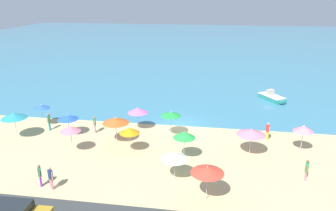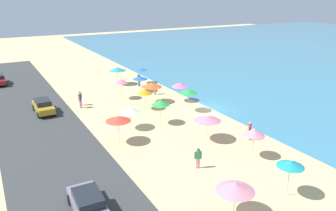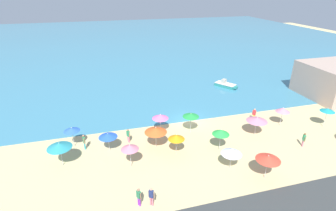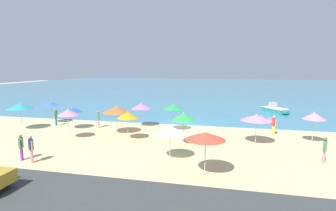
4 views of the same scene
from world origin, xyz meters
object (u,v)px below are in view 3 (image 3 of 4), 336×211
at_px(beach_umbrella_9, 283,110).
at_px(skiff_nearshore, 225,85).
at_px(beach_umbrella_5, 328,110).
at_px(beach_umbrella_12, 257,119).
at_px(beach_umbrella_3, 160,116).
at_px(beach_umbrella_8, 191,115).
at_px(beach_umbrella_6, 72,130).
at_px(beach_umbrella_14, 108,135).
at_px(beach_umbrella_1, 156,130).
at_px(beach_umbrella_0, 232,151).
at_px(bather_3, 151,196).
at_px(beach_umbrella_13, 221,132).
at_px(beach_umbrella_7, 130,147).
at_px(bather_0, 254,114).
at_px(bather_1, 84,141).
at_px(beach_umbrella_4, 59,146).
at_px(beach_umbrella_10, 268,158).
at_px(bather_2, 304,139).
at_px(beach_umbrella_2, 176,137).
at_px(bather_4, 139,196).
at_px(bather_5, 128,135).

distance_m(beach_umbrella_9, skiff_nearshore, 14.53).
xyz_separation_m(beach_umbrella_5, beach_umbrella_12, (-9.55, 0.52, -0.22)).
relative_size(beach_umbrella_3, beach_umbrella_8, 0.95).
height_order(beach_umbrella_6, beach_umbrella_14, beach_umbrella_6).
height_order(beach_umbrella_1, beach_umbrella_6, beach_umbrella_1).
relative_size(beach_umbrella_0, beach_umbrella_9, 0.92).
distance_m(beach_umbrella_1, beach_umbrella_5, 21.58).
bearing_deg(beach_umbrella_1, bather_3, -105.64).
bearing_deg(beach_umbrella_13, beach_umbrella_7, -178.27).
relative_size(bather_0, bather_1, 0.96).
distance_m(beach_umbrella_4, beach_umbrella_10, 19.60).
distance_m(beach_umbrella_4, bather_2, 25.72).
height_order(beach_umbrella_2, bather_0, beach_umbrella_2).
bearing_deg(bather_4, beach_umbrella_14, 101.66).
bearing_deg(beach_umbrella_4, bather_3, -45.42).
height_order(beach_umbrella_5, beach_umbrella_9, beach_umbrella_5).
height_order(beach_umbrella_1, beach_umbrella_13, beach_umbrella_13).
relative_size(bather_4, bather_5, 1.01).
distance_m(beach_umbrella_10, beach_umbrella_12, 7.83).
relative_size(beach_umbrella_8, beach_umbrella_13, 0.98).
distance_m(beach_umbrella_7, skiff_nearshore, 26.17).
distance_m(beach_umbrella_3, bather_4, 11.90).
xyz_separation_m(beach_umbrella_13, bather_1, (-14.08, 4.11, -1.26)).
relative_size(beach_umbrella_3, bather_3, 1.36).
bearing_deg(bather_5, bather_1, -179.01).
xyz_separation_m(beach_umbrella_7, bather_4, (-0.08, -5.18, -1.31)).
height_order(beach_umbrella_9, bather_5, beach_umbrella_9).
relative_size(beach_umbrella_2, bather_2, 1.43).
relative_size(beach_umbrella_13, bather_2, 1.54).
distance_m(beach_umbrella_7, beach_umbrella_8, 9.24).
bearing_deg(beach_umbrella_2, skiff_nearshore, 49.75).
relative_size(beach_umbrella_7, skiff_nearshore, 0.65).
height_order(beach_umbrella_5, beach_umbrella_6, beach_umbrella_5).
height_order(beach_umbrella_14, bather_5, beach_umbrella_14).
bearing_deg(beach_umbrella_7, beach_umbrella_10, -23.11).
bearing_deg(beach_umbrella_12, bather_2, -43.57).
relative_size(beach_umbrella_7, beach_umbrella_8, 1.01).
relative_size(beach_umbrella_0, bather_4, 1.34).
relative_size(beach_umbrella_2, beach_umbrella_5, 0.93).
bearing_deg(beach_umbrella_3, beach_umbrella_14, -159.81).
bearing_deg(beach_umbrella_5, beach_umbrella_1, 177.01).
height_order(beach_umbrella_10, beach_umbrella_14, beach_umbrella_10).
xyz_separation_m(beach_umbrella_8, bather_3, (-7.04, -10.18, -1.31)).
distance_m(beach_umbrella_10, bather_0, 11.70).
height_order(beach_umbrella_0, beach_umbrella_5, beach_umbrella_5).
bearing_deg(beach_umbrella_2, beach_umbrella_4, 173.90).
xyz_separation_m(beach_umbrella_8, bather_0, (9.09, 0.61, -1.34)).
distance_m(beach_umbrella_7, bather_3, 5.66).
distance_m(beach_umbrella_0, beach_umbrella_7, 9.72).
bearing_deg(beach_umbrella_8, bather_4, -128.95).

